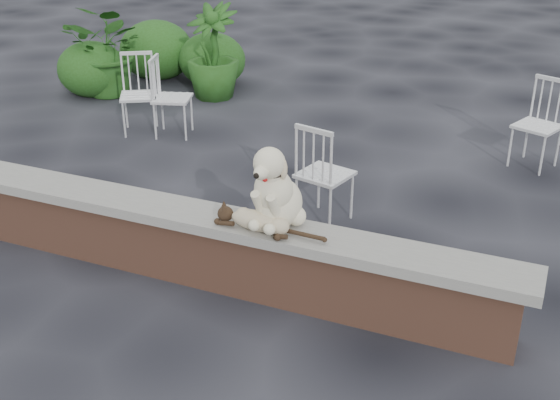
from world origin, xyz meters
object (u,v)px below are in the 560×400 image
at_px(chair_e, 172,97).
at_px(potted_plant_b, 213,52).
at_px(chair_d, 538,125).
at_px(dog, 279,183).
at_px(chair_a, 138,94).
at_px(chair_c, 325,172).
at_px(cat, 260,220).
at_px(potted_plant_a, 110,50).

xyz_separation_m(chair_e, potted_plant_b, (-0.27, 1.53, 0.17)).
bearing_deg(chair_d, potted_plant_b, -169.76).
distance_m(dog, potted_plant_b, 5.05).
xyz_separation_m(chair_a, chair_d, (4.47, 0.74, 0.00)).
relative_size(dog, chair_c, 0.68).
relative_size(chair_d, potted_plant_b, 0.73).
bearing_deg(chair_a, cat, -74.58).
distance_m(chair_a, potted_plant_a, 1.68).
height_order(chair_c, chair_e, same).
relative_size(dog, chair_a, 0.68).
bearing_deg(potted_plant_b, potted_plant_a, -161.61).
bearing_deg(potted_plant_b, chair_d, -11.31).
relative_size(dog, chair_d, 0.68).
distance_m(cat, potted_plant_b, 5.13).
distance_m(cat, chair_e, 3.73).
height_order(chair_c, chair_d, same).
xyz_separation_m(chair_a, chair_c, (2.84, -1.34, 0.00)).
bearing_deg(dog, cat, -112.30).
bearing_deg(potted_plant_b, dog, -56.39).
height_order(dog, potted_plant_b, potted_plant_b).
height_order(cat, chair_d, chair_d).
bearing_deg(chair_e, chair_a, 81.81).
height_order(cat, chair_c, chair_c).
distance_m(dog, cat, 0.29).
bearing_deg(chair_a, potted_plant_a, 105.90).
relative_size(chair_a, chair_c, 1.00).
relative_size(dog, cat, 0.65).
relative_size(cat, potted_plant_b, 0.77).
height_order(chair_a, potted_plant_b, potted_plant_b).
relative_size(cat, chair_c, 1.06).
bearing_deg(potted_plant_a, potted_plant_b, 18.39).
xyz_separation_m(chair_c, potted_plant_b, (-2.70, 2.94, 0.17)).
xyz_separation_m(chair_a, chair_e, (0.42, 0.07, 0.00)).
height_order(chair_e, potted_plant_b, potted_plant_b).
relative_size(chair_d, potted_plant_a, 0.73).
distance_m(cat, chair_c, 1.42).
relative_size(chair_a, chair_d, 1.00).
height_order(chair_a, chair_d, same).
height_order(chair_c, potted_plant_a, potted_plant_a).
height_order(chair_a, chair_c, same).
height_order(chair_d, potted_plant_b, potted_plant_b).
xyz_separation_m(chair_c, chair_d, (1.62, 2.08, 0.00)).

